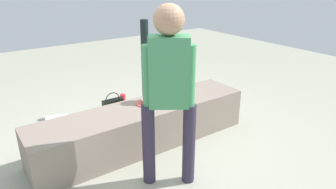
% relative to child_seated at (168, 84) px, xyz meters
% --- Properties ---
extents(ground_plane, '(12.00, 12.00, 0.00)m').
position_rel_child_seated_xyz_m(ground_plane, '(-0.35, 0.01, -0.70)').
color(ground_plane, '#A6A692').
extents(concrete_ledge, '(2.62, 0.59, 0.48)m').
position_rel_child_seated_xyz_m(concrete_ledge, '(-0.35, 0.01, -0.46)').
color(concrete_ledge, gray).
rests_on(concrete_ledge, ground_plane).
extents(child_seated, '(0.28, 0.32, 0.48)m').
position_rel_child_seated_xyz_m(child_seated, '(0.00, 0.00, 0.00)').
color(child_seated, '#171A44').
rests_on(child_seated, concrete_ledge).
extents(adult_standing, '(0.44, 0.37, 1.69)m').
position_rel_child_seated_xyz_m(adult_standing, '(-0.51, -0.74, 0.32)').
color(adult_standing, '#2F273D').
rests_on(adult_standing, ground_plane).
extents(cake_plate, '(0.22, 0.22, 0.07)m').
position_rel_child_seated_xyz_m(cake_plate, '(-0.28, 0.07, -0.19)').
color(cake_plate, '#E0594C').
rests_on(cake_plate, concrete_ledge).
extents(gift_bag, '(0.19, 0.12, 0.29)m').
position_rel_child_seated_xyz_m(gift_bag, '(-1.02, 0.47, -0.57)').
color(gift_bag, '#B259BF').
rests_on(gift_bag, ground_plane).
extents(railing_post, '(0.36, 0.36, 1.33)m').
position_rel_child_seated_xyz_m(railing_post, '(0.19, 0.84, -0.18)').
color(railing_post, black).
rests_on(railing_post, ground_plane).
extents(water_bottle_near_gift, '(0.06, 0.06, 0.21)m').
position_rel_child_seated_xyz_m(water_bottle_near_gift, '(-0.68, 0.84, -0.60)').
color(water_bottle_near_gift, silver).
rests_on(water_bottle_near_gift, ground_plane).
extents(party_cup_red, '(0.09, 0.09, 0.10)m').
position_rel_child_seated_xyz_m(party_cup_red, '(0.06, 1.37, -0.65)').
color(party_cup_red, red).
rests_on(party_cup_red, ground_plane).
extents(cake_box_white, '(0.35, 0.37, 0.11)m').
position_rel_child_seated_xyz_m(cake_box_white, '(-1.07, 1.03, -0.64)').
color(cake_box_white, white).
rests_on(cake_box_white, ground_plane).
extents(handbag_black_leather, '(0.30, 0.11, 0.31)m').
position_rel_child_seated_xyz_m(handbag_black_leather, '(-0.26, 1.04, -0.59)').
color(handbag_black_leather, black).
rests_on(handbag_black_leather, ground_plane).
extents(handbag_brown_canvas, '(0.26, 0.14, 0.28)m').
position_rel_child_seated_xyz_m(handbag_brown_canvas, '(0.75, 0.59, -0.60)').
color(handbag_brown_canvas, brown).
rests_on(handbag_brown_canvas, ground_plane).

